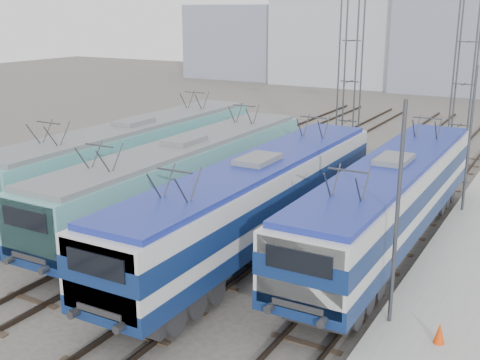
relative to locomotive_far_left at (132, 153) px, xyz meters
name	(u,v)px	position (x,y,z in m)	size (l,w,h in m)	color
ground	(124,292)	(6.75, -8.84, -2.31)	(160.00, 160.00, 0.00)	#514C47
platform	(477,265)	(16.95, -0.84, -2.16)	(4.00, 70.00, 0.30)	#9E9E99
locomotive_far_left	(132,153)	(0.00, 0.00, 0.00)	(2.94, 18.58, 3.50)	navy
locomotive_center_left	(183,175)	(4.50, -2.00, -0.07)	(2.85, 18.01, 3.39)	navy
locomotive_center_right	(255,197)	(9.00, -3.55, 0.00)	(2.86, 18.11, 3.40)	navy
locomotive_far_right	(390,197)	(13.50, -0.77, -0.03)	(2.82, 17.85, 3.35)	navy
catenary_tower_west	(351,55)	(6.75, 13.16, 4.33)	(4.50, 1.20, 12.00)	#3F4247
catenary_tower_east	(467,57)	(13.25, 15.16, 4.33)	(4.50, 1.20, 12.00)	#3F4247
mast_front	(397,221)	(15.35, -6.84, 1.19)	(0.12, 0.12, 7.00)	#3F4247
mast_mid	(469,143)	(15.35, 5.16, 1.19)	(0.12, 0.12, 7.00)	#3F4247
safety_cone	(439,333)	(16.92, -7.40, -1.70)	(0.32, 0.32, 0.61)	#ED4009
building_west	(352,29)	(-7.25, 53.16, 4.69)	(18.00, 12.00, 14.00)	#A4ADB8
building_far_west	(243,41)	(-23.25, 53.16, 2.69)	(14.00, 10.00, 10.00)	gray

